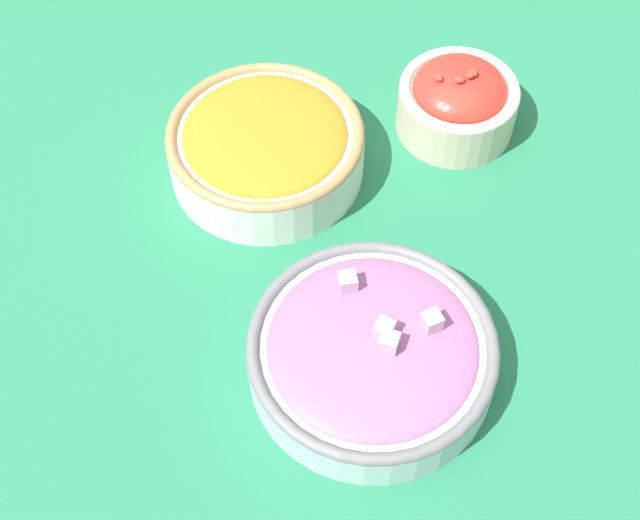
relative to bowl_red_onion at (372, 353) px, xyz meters
The scene contains 4 objects.
ground_plane 0.11m from the bowl_red_onion, 150.07° to the right, with size 3.00×3.00×0.00m, color #23704C.
bowl_red_onion is the anchor object (origin of this frame).
bowl_carrots 0.26m from the bowl_red_onion, 151.70° to the right, with size 0.20×0.20×0.07m.
bowl_cherry_tomatoes 0.32m from the bowl_red_onion, 166.50° to the left, with size 0.13×0.13×0.09m.
Camera 1 is at (0.48, 0.04, 0.73)m, focal length 50.00 mm.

